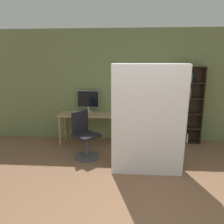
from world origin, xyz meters
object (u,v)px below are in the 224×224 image
mattress_near (148,122)px  mattress_far (147,117)px  monitor (88,100)px  office_chair (85,139)px  bookshelf (185,106)px

mattress_near → mattress_far: size_ratio=1.00×
monitor → office_chair: bearing=-84.4°
bookshelf → mattress_far: mattress_far is taller
office_chair → bookshelf: 2.50m
mattress_near → monitor: bearing=128.7°
monitor → office_chair: size_ratio=0.57×
office_chair → bookshelf: (2.23, 1.02, 0.52)m
monitor → bookshelf: 2.33m
bookshelf → mattress_near: size_ratio=0.96×
office_chair → bookshelf: size_ratio=0.52×
office_chair → mattress_near: 1.48m
bookshelf → mattress_far: 1.68m
monitor → bookshelf: (2.33, -0.01, -0.11)m
office_chair → mattress_far: bearing=-14.9°
monitor → bookshelf: size_ratio=0.29×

